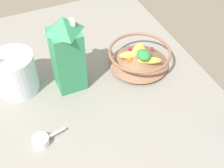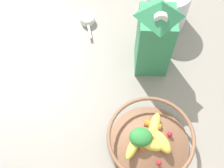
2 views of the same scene
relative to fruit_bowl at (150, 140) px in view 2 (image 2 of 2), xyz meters
The scene contains 6 objects.
ground_plane 0.35m from the fruit_bowl, 94.30° to the left, with size 6.00×6.00×0.00m, color #665B4C.
countertop 0.34m from the fruit_bowl, 94.30° to the left, with size 1.08×1.08×0.03m.
fruit_bowl is the anchor object (origin of this frame).
milk_carton 0.27m from the fruit_bowl, 87.42° to the left, with size 0.09×0.09×0.27m.
yogurt_tub 0.43m from the fruit_bowl, 81.64° to the left, with size 0.14×0.16×0.23m.
measuring_scoop 0.45m from the fruit_bowl, 114.58° to the left, with size 0.05×0.10×0.03m.
Camera 2 is at (-0.06, -0.58, 0.84)m, focal length 50.00 mm.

